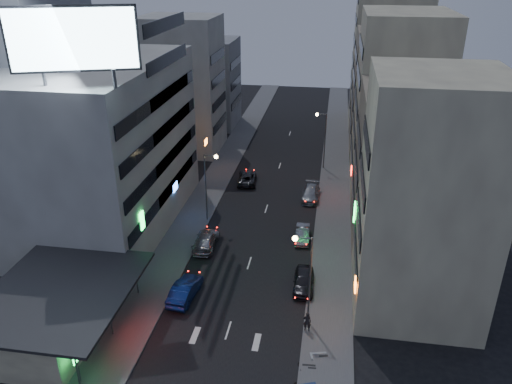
% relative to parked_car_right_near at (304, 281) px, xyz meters
% --- Properties ---
extents(ground, '(180.00, 180.00, 0.00)m').
position_rel_parked_car_right_near_xyz_m(ground, '(-5.60, -10.75, -0.78)').
color(ground, black).
rests_on(ground, ground).
extents(sidewalk_left, '(4.00, 120.00, 0.12)m').
position_rel_parked_car_right_near_xyz_m(sidewalk_left, '(-13.60, 19.25, -0.72)').
color(sidewalk_left, '#4C4C4F').
rests_on(sidewalk_left, ground).
extents(sidewalk_right, '(4.00, 120.00, 0.12)m').
position_rel_parked_car_right_near_xyz_m(sidewalk_right, '(2.40, 19.25, -0.72)').
color(sidewalk_right, '#4C4C4F').
rests_on(sidewalk_right, ground).
extents(food_court, '(11.00, 13.00, 3.88)m').
position_rel_parked_car_right_near_xyz_m(food_court, '(-19.50, -8.75, 1.21)').
color(food_court, beige).
rests_on(food_court, ground).
extents(white_building, '(14.00, 24.00, 18.00)m').
position_rel_parked_car_right_near_xyz_m(white_building, '(-22.60, 9.25, 8.22)').
color(white_building, '#B5B6B1').
rests_on(white_building, ground).
extents(grey_tower, '(10.00, 14.00, 34.00)m').
position_rel_parked_car_right_near_xyz_m(grey_tower, '(-31.60, 12.25, 16.22)').
color(grey_tower, gray).
rests_on(grey_tower, ground).
extents(shophouse_near, '(10.00, 11.00, 20.00)m').
position_rel_parked_car_right_near_xyz_m(shophouse_near, '(9.40, -0.25, 9.22)').
color(shophouse_near, beige).
rests_on(shophouse_near, ground).
extents(shophouse_mid, '(11.00, 12.00, 16.00)m').
position_rel_parked_car_right_near_xyz_m(shophouse_mid, '(9.90, 11.25, 7.22)').
color(shophouse_mid, gray).
rests_on(shophouse_mid, ground).
extents(shophouse_far, '(10.00, 14.00, 22.00)m').
position_rel_parked_car_right_near_xyz_m(shophouse_far, '(9.40, 24.25, 10.22)').
color(shophouse_far, beige).
rests_on(shophouse_far, ground).
extents(far_left_a, '(11.00, 10.00, 20.00)m').
position_rel_parked_car_right_near_xyz_m(far_left_a, '(-21.10, 34.25, 9.22)').
color(far_left_a, '#B5B6B1').
rests_on(far_left_a, ground).
extents(far_left_b, '(12.00, 10.00, 15.00)m').
position_rel_parked_car_right_near_xyz_m(far_left_b, '(-21.60, 47.25, 6.72)').
color(far_left_b, gray).
rests_on(far_left_b, ground).
extents(far_right_a, '(11.00, 12.00, 18.00)m').
position_rel_parked_car_right_near_xyz_m(far_right_a, '(9.90, 39.25, 8.22)').
color(far_right_a, gray).
rests_on(far_right_a, ground).
extents(far_right_b, '(12.00, 12.00, 24.00)m').
position_rel_parked_car_right_near_xyz_m(far_right_b, '(10.40, 53.25, 11.22)').
color(far_right_b, beige).
rests_on(far_right_b, ground).
extents(billboard, '(9.52, 3.75, 6.20)m').
position_rel_parked_car_right_near_xyz_m(billboard, '(-18.59, -0.78, 20.88)').
color(billboard, '#595B60').
rests_on(billboard, white_building).
extents(street_lamp_right_near, '(1.60, 0.44, 8.02)m').
position_rel_parked_car_right_near_xyz_m(street_lamp_right_near, '(0.30, -4.75, 4.59)').
color(street_lamp_right_near, '#595B60').
rests_on(street_lamp_right_near, sidewalk_right).
extents(street_lamp_left, '(1.60, 0.44, 8.02)m').
position_rel_parked_car_right_near_xyz_m(street_lamp_left, '(-11.50, 11.25, 4.59)').
color(street_lamp_left, '#595B60').
rests_on(street_lamp_left, sidewalk_left).
extents(street_lamp_right_far, '(1.60, 0.44, 8.02)m').
position_rel_parked_car_right_near_xyz_m(street_lamp_right_far, '(0.30, 29.25, 4.59)').
color(street_lamp_right_far, '#595B60').
rests_on(street_lamp_right_far, sidewalk_right).
extents(parked_car_right_near, '(1.95, 4.61, 1.55)m').
position_rel_parked_car_right_near_xyz_m(parked_car_right_near, '(0.00, 0.00, 0.00)').
color(parked_car_right_near, '#232328').
rests_on(parked_car_right_near, ground).
extents(parked_car_right_mid, '(1.58, 4.13, 1.34)m').
position_rel_parked_car_right_near_xyz_m(parked_car_right_mid, '(-0.75, 8.68, -0.10)').
color(parked_car_right_mid, gray).
rests_on(parked_car_right_mid, ground).
extents(parked_car_left, '(2.86, 5.31, 1.42)m').
position_rel_parked_car_right_near_xyz_m(parked_car_left, '(-9.25, 22.55, -0.07)').
color(parked_car_left, '#25262A').
rests_on(parked_car_left, ground).
extents(parked_car_right_far, '(2.15, 5.14, 1.48)m').
position_rel_parked_car_right_near_xyz_m(parked_car_right_far, '(-0.48, 18.96, -0.04)').
color(parked_car_right_far, gray).
rests_on(parked_car_right_far, ground).
extents(road_car_blue, '(2.14, 5.08, 1.63)m').
position_rel_parked_car_right_near_xyz_m(road_car_blue, '(-10.24, -3.14, 0.04)').
color(road_car_blue, navy).
rests_on(road_car_blue, ground).
extents(road_car_silver, '(2.38, 5.40, 1.54)m').
position_rel_parked_car_right_near_xyz_m(road_car_silver, '(-10.60, 5.63, -0.01)').
color(road_car_silver, '#A9ACB2').
rests_on(road_car_silver, ground).
extents(person, '(0.65, 0.43, 1.76)m').
position_rel_parked_car_right_near_xyz_m(person, '(0.70, -5.87, 0.22)').
color(person, black).
rests_on(person, sidewalk_right).
extents(scooter_blue, '(1.30, 2.10, 1.22)m').
position_rel_parked_car_right_near_xyz_m(scooter_blue, '(1.69, -11.20, -0.05)').
color(scooter_blue, navy).
rests_on(scooter_blue, sidewalk_right).
extents(scooter_black_b, '(0.64, 1.69, 1.01)m').
position_rel_parked_car_right_near_xyz_m(scooter_black_b, '(1.62, -9.54, -0.15)').
color(scooter_black_b, black).
rests_on(scooter_black_b, sidewalk_right).
extents(scooter_silver_b, '(1.07, 1.98, 1.15)m').
position_rel_parked_car_right_near_xyz_m(scooter_silver_b, '(2.34, -8.06, -0.08)').
color(scooter_silver_b, '#9EA1A6').
rests_on(scooter_silver_b, sidewalk_right).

